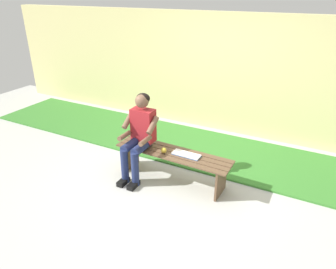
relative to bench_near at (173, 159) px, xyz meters
name	(u,v)px	position (x,y,z in m)	size (l,w,h in m)	color
ground_plane	(74,197)	(1.04, 1.00, -0.38)	(10.00, 7.00, 0.04)	#B2B2AD
grass_strip	(201,148)	(0.00, -1.12, -0.34)	(9.00, 1.50, 0.03)	#387A2D
brick_wall	(201,71)	(0.50, -2.19, 0.77)	(9.50, 0.24, 2.25)	#D1C684
bench_near	(173,159)	(0.00, 0.00, 0.00)	(1.76, 0.48, 0.47)	brown
person_seated	(139,133)	(0.50, 0.10, 0.35)	(0.50, 0.69, 1.27)	maroon
apple	(164,150)	(0.11, 0.07, 0.15)	(0.08, 0.08, 0.08)	gold
book_open	(186,155)	(-0.21, -0.02, 0.12)	(0.42, 0.17, 0.02)	white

